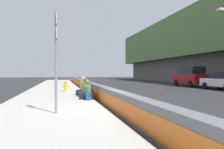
{
  "coord_description": "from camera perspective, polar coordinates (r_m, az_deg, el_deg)",
  "views": [
    {
      "loc": [
        -8.95,
        2.21,
        1.55
      ],
      "look_at": [
        7.56,
        -1.49,
        1.44
      ],
      "focal_mm": 36.97,
      "sensor_mm": 36.0,
      "label": 1
    }
  ],
  "objects": [
    {
      "name": "backpack",
      "position": [
        12.11,
        -5.88,
        -5.41
      ],
      "size": [
        0.32,
        0.28,
        0.4
      ],
      "color": "navy",
      "rests_on": "sidewalk_strip"
    },
    {
      "name": "sidewalk_strip",
      "position": [
        9.08,
        -15.43,
        -9.04
      ],
      "size": [
        80.0,
        4.4,
        0.14
      ],
      "primitive_type": "cube",
      "color": "#B5B2A8",
      "rests_on": "ground_plane"
    },
    {
      "name": "fire_hydrant",
      "position": [
        18.09,
        -11.43,
        -2.7
      ],
      "size": [
        0.26,
        0.46,
        0.88
      ],
      "color": "gold",
      "rests_on": "sidewalk_strip"
    },
    {
      "name": "seated_person_rear",
      "position": [
        15.06,
        -7.11,
        -3.61
      ],
      "size": [
        0.9,
        0.99,
        1.18
      ],
      "color": "black",
      "rests_on": "sidewalk_strip"
    },
    {
      "name": "ground_plane",
      "position": [
        9.35,
        1.23,
        -9.19
      ],
      "size": [
        160.0,
        160.0,
        0.0
      ],
      "primitive_type": "plane",
      "color": "#2B2B2D",
      "rests_on": "ground"
    },
    {
      "name": "seated_person_foreground",
      "position": [
        12.66,
        -6.06,
        -4.52
      ],
      "size": [
        0.85,
        0.92,
        1.07
      ],
      "color": "black",
      "rests_on": "sidewalk_strip"
    },
    {
      "name": "route_sign_post",
      "position": [
        8.34,
        -13.65,
        4.89
      ],
      "size": [
        0.44,
        0.09,
        3.6
      ],
      "color": "gray",
      "rests_on": "sidewalk_strip"
    },
    {
      "name": "parked_car_third",
      "position": [
        23.31,
        25.9,
        -1.37
      ],
      "size": [
        4.56,
        2.07,
        1.71
      ],
      "color": "silver",
      "rests_on": "ground_plane"
    },
    {
      "name": "parked_car_fourth",
      "position": [
        27.83,
        18.84,
        -0.41
      ],
      "size": [
        4.8,
        2.07,
        2.28
      ],
      "color": "maroon",
      "rests_on": "ground_plane"
    },
    {
      "name": "jersey_barrier",
      "position": [
        9.29,
        1.21,
        -6.61
      ],
      "size": [
        76.0,
        0.45,
        0.85
      ],
      "color": "slate",
      "rests_on": "ground_plane"
    },
    {
      "name": "seated_person_middle",
      "position": [
        14.03,
        -6.6,
        -3.97
      ],
      "size": [
        0.76,
        0.87,
        1.12
      ],
      "color": "#23284C",
      "rests_on": "sidewalk_strip"
    }
  ]
}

